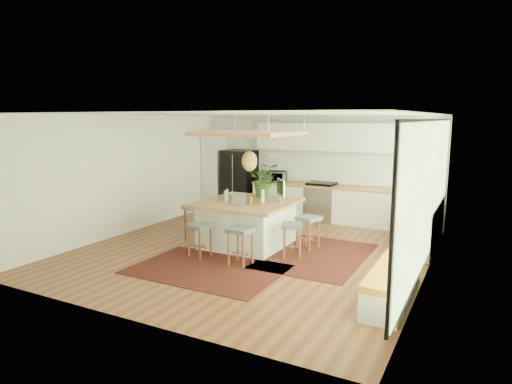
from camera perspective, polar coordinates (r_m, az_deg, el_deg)
The scene contains 35 objects.
floor at distance 9.00m, azimuth -0.36°, elevation -7.49°, with size 7.00×7.00×0.00m, color #5B2E1A.
ceiling at distance 8.61m, azimuth -0.37°, elevation 9.97°, with size 7.00×7.00×0.00m, color white.
wall_back at distance 11.88m, azimuth 7.61°, elevation 3.23°, with size 6.50×6.50×0.00m, color white.
wall_front at distance 5.90m, azimuth -16.60°, elevation -3.42°, with size 6.50×6.50×0.00m, color white.
wall_left at distance 10.61m, azimuth -16.06°, elevation 2.20°, with size 7.00×7.00×0.00m, color white.
wall_right at distance 7.74m, azimuth 21.38°, elevation -0.67°, with size 7.00×7.00×0.00m, color white.
window_wall at distance 7.74m, azimuth 21.18°, elevation -0.29°, with size 0.10×6.20×2.60m, color black, non-canonical shape.
pantry at distance 12.94m, azimuth -5.28°, elevation 2.77°, with size 0.55×0.60×2.25m, color silver.
back_counter_base at distance 11.54m, azimuth 9.53°, elevation -1.58°, with size 4.20×0.60×0.88m, color silver.
back_counter_top at distance 11.46m, azimuth 9.59°, elevation 0.68°, with size 4.24×0.64×0.05m, color #A26439.
backsplash at distance 11.68m, azimuth 10.11°, elevation 3.06°, with size 4.20×0.02×0.80m, color white.
upper_cabinets at distance 11.47m, azimuth 9.99°, elevation 6.96°, with size 4.20×0.34×0.70m, color silver.
range at distance 11.60m, azimuth 8.37°, elevation -1.18°, with size 0.76×0.62×1.00m, color #A5A5AA, non-canonical shape.
right_counter_base at distance 9.90m, azimuth 20.55°, elevation -3.89°, with size 0.60×2.50×0.88m, color silver.
right_counter_top at distance 9.81m, azimuth 20.71°, elevation -1.27°, with size 0.64×2.54×0.05m, color #A26439.
window_bench at distance 6.91m, azimuth 17.15°, elevation -11.07°, with size 0.52×2.00×0.50m, color silver, non-canonical shape.
ceiling_panel at distance 9.12m, azimuth -0.85°, elevation 5.85°, with size 1.86×1.86×0.80m, color #A26439, non-canonical shape.
rug_near at distance 7.96m, azimuth -6.32°, elevation -9.80°, with size 2.60×1.80×0.01m, color black.
rug_right at distance 8.74m, azimuth 7.80°, elevation -8.07°, with size 1.80×2.60×0.01m, color black.
fridge at distance 12.51m, azimuth -2.12°, elevation 1.65°, with size 0.87×0.68×1.74m, color black, non-canonical shape.
island at distance 9.24m, azimuth -1.16°, elevation -4.04°, with size 1.85×1.85×0.93m, color #A26439, non-canonical shape.
stool_near_left at distance 8.57m, azimuth -7.24°, elevation -5.97°, with size 0.38×0.38×0.64m, color #4E5456, non-canonical shape.
stool_near_right at distance 8.05m, azimuth -2.01°, elevation -6.92°, with size 0.41×0.41×0.69m, color #4E5456, non-canonical shape.
stool_right_front at distance 8.52m, azimuth 4.65°, elevation -6.01°, with size 0.39×0.39×0.66m, color #4E5456, non-canonical shape.
stool_right_back at distance 9.05m, azimuth 6.72°, elevation -5.12°, with size 0.40×0.40×0.68m, color #4E5456, non-canonical shape.
stool_left_side at distance 9.76m, azimuth -7.61°, elevation -4.07°, with size 0.46×0.46×0.78m, color #4E5456, non-canonical shape.
laptop at distance 8.81m, azimuth -2.48°, elevation -0.84°, with size 0.32×0.34×0.24m, color #A5A5AA, non-canonical shape.
monitor at distance 9.06m, azimuth 3.18°, elevation 0.35°, with size 0.51×0.18×0.48m, color #A5A5AA, non-canonical shape.
microwave at distance 11.96m, azimuth 2.64°, elevation 2.15°, with size 0.53×0.29×0.36m, color #A5A5AA.
island_plant at distance 9.63m, azimuth 1.15°, elevation 1.08°, with size 0.67×0.74×0.58m, color #1E4C19.
island_bowl at distance 9.81m, azimuth -2.91°, elevation -0.35°, with size 0.19×0.19×0.05m, color silver.
island_bottle_0 at distance 9.49m, azimuth -3.79°, elevation -0.26°, with size 0.07×0.07×0.19m, color blue.
island_bottle_1 at distance 9.20m, azimuth -3.80°, elevation -0.57°, with size 0.07×0.07×0.19m, color #BCB9C0.
island_bottle_2 at distance 8.75m, azimuth -0.68°, elevation -1.06°, with size 0.07×0.07×0.19m, color brown.
island_bottle_3 at distance 9.01m, azimuth 0.94°, elevation -0.76°, with size 0.07×0.07×0.19m, color silver.
Camera 1 is at (4.05, -7.59, 2.63)m, focal length 31.19 mm.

